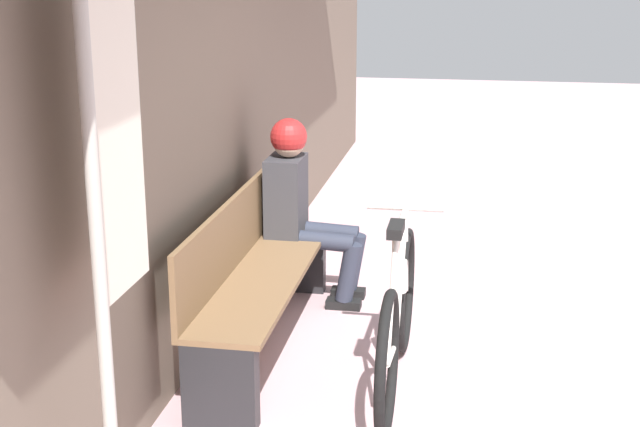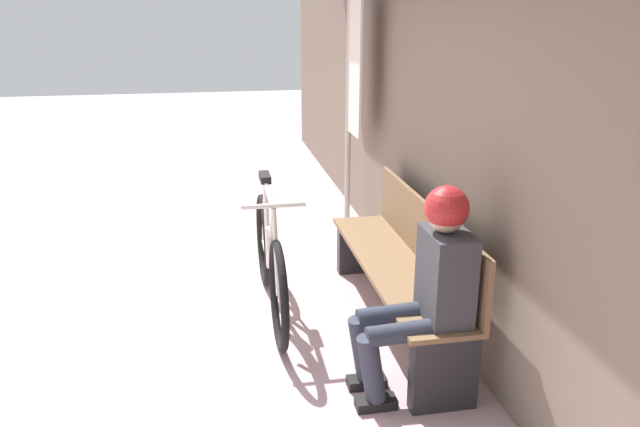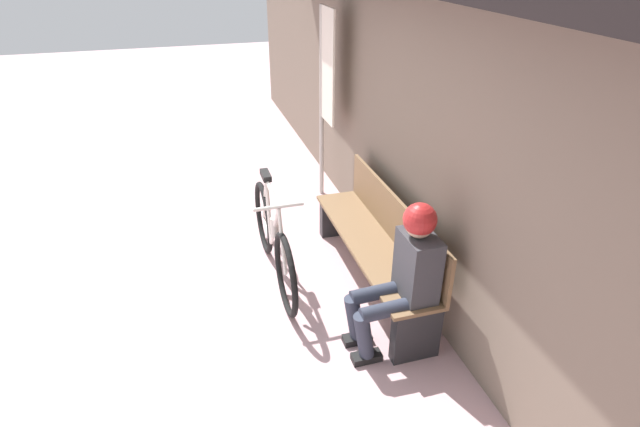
# 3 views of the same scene
# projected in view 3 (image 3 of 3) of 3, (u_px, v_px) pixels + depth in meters

# --- Properties ---
(ground_plane) EXTENTS (24.00, 24.00, 0.00)m
(ground_plane) POSITION_uv_depth(u_px,v_px,m) (124.00, 326.00, 3.97)
(ground_plane) COLOR #C69EA3
(storefront_wall) EXTENTS (12.00, 0.56, 3.20)m
(storefront_wall) POSITION_uv_depth(u_px,v_px,m) (423.00, 96.00, 3.76)
(storefront_wall) COLOR #756656
(storefront_wall) RESTS_ON ground_plane
(park_bench_near) EXTENTS (1.92, 0.42, 0.85)m
(park_bench_near) POSITION_uv_depth(u_px,v_px,m) (377.00, 244.00, 4.26)
(park_bench_near) COLOR brown
(park_bench_near) RESTS_ON ground_plane
(bicycle) EXTENTS (1.67, 0.40, 0.94)m
(bicycle) POSITION_uv_depth(u_px,v_px,m) (273.00, 240.00, 4.38)
(bicycle) COLOR black
(bicycle) RESTS_ON ground_plane
(person_seated) EXTENTS (0.34, 0.61, 1.18)m
(person_seated) POSITION_uv_depth(u_px,v_px,m) (405.00, 269.00, 3.47)
(person_seated) COLOR #2D3342
(person_seated) RESTS_ON ground_plane
(banner_pole) EXTENTS (0.45, 0.05, 2.13)m
(banner_pole) POSITION_uv_depth(u_px,v_px,m) (326.00, 82.00, 5.27)
(banner_pole) COLOR #B7B2A8
(banner_pole) RESTS_ON ground_plane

